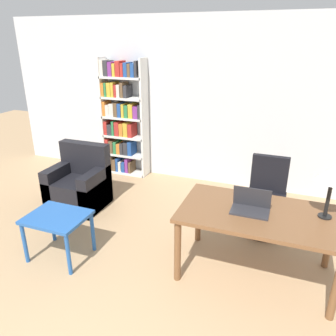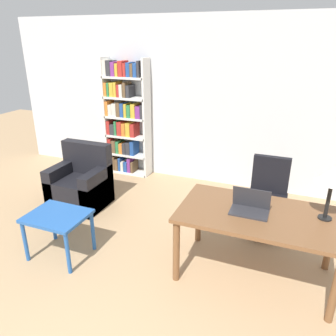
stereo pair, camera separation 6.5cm
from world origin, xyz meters
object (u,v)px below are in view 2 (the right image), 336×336
object	(u,v)px
side_table_blue	(58,221)
armchair	(81,185)
desk	(258,221)
office_chair	(267,199)
table_lamp	(333,177)
bookshelf	(125,118)
laptop	(250,207)

from	to	relation	value
side_table_blue	armchair	world-z (taller)	armchair
desk	office_chair	distance (m)	0.96
table_lamp	bookshelf	world-z (taller)	bookshelf
table_lamp	armchair	bearing A→B (deg)	170.87
bookshelf	laptop	bearing A→B (deg)	-38.85
office_chair	bookshelf	distance (m)	2.89
office_chair	side_table_blue	xyz separation A→B (m)	(-2.11, -1.43, 0.01)
laptop	table_lamp	xyz separation A→B (m)	(0.69, 0.14, 0.39)
bookshelf	desk	bearing A→B (deg)	-37.76
table_lamp	armchair	distance (m)	3.38
office_chair	bookshelf	size ratio (longest dim) A/B	0.47
laptop	side_table_blue	bearing A→B (deg)	-166.51
table_lamp	side_table_blue	distance (m)	2.86
desk	laptop	distance (m)	0.17
laptop	table_lamp	size ratio (longest dim) A/B	0.71
table_lamp	side_table_blue	xyz separation A→B (m)	(-2.70, -0.62, -0.73)
desk	armchair	distance (m)	2.73
office_chair	armchair	world-z (taller)	office_chair
laptop	bookshelf	bearing A→B (deg)	141.15
office_chair	bookshelf	world-z (taller)	bookshelf
office_chair	armchair	distance (m)	2.66
laptop	office_chair	distance (m)	1.01
laptop	bookshelf	world-z (taller)	bookshelf
desk	office_chair	xyz separation A→B (m)	(0.01, 0.94, -0.20)
laptop	table_lamp	bearing A→B (deg)	11.18
table_lamp	laptop	bearing A→B (deg)	-168.82
laptop	bookshelf	distance (m)	3.24
armchair	table_lamp	bearing A→B (deg)	-9.13
bookshelf	table_lamp	bearing A→B (deg)	-30.53
laptop	armchair	xyz separation A→B (m)	(-2.54, 0.66, -0.48)
armchair	bookshelf	distance (m)	1.55
armchair	bookshelf	world-z (taller)	bookshelf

